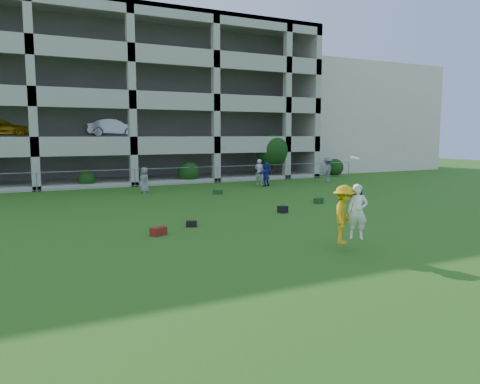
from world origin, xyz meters
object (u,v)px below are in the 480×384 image
stucco_building (331,120)px  parking_garage (106,103)px  crate_d (283,209)px  bystander_e (259,172)px  bystander_c (144,180)px  bystander_f (327,170)px  frisbee_contest (347,214)px  bystander_d (266,174)px

stucco_building → parking_garage: (-23.02, -0.30, 1.01)m
stucco_building → crate_d: stucco_building is taller
bystander_e → crate_d: bystander_e is taller
bystander_c → bystander_e: size_ratio=0.86×
bystander_e → crate_d: 11.69m
bystander_f → crate_d: size_ratio=5.23×
bystander_f → crate_d: 13.85m
bystander_f → crate_d: bearing=12.1°
stucco_building → bystander_f: bearing=-128.4°
bystander_e → bystander_f: 5.15m
stucco_building → crate_d: size_ratio=45.71×
stucco_building → bystander_c: bearing=-151.5°
bystander_e → bystander_f: bystander_f is taller
stucco_building → crate_d: 30.28m
stucco_building → frisbee_contest: (-21.79, -29.01, -3.89)m
bystander_d → frisbee_contest: size_ratio=0.63×
bystander_e → bystander_f: size_ratio=0.97×
crate_d → parking_garage: 23.05m
stucco_building → parking_garage: size_ratio=0.53×
crate_d → frisbee_contest: (-1.96, -6.65, 0.96)m
bystander_c → frisbee_contest: frisbee_contest is taller
frisbee_contest → stucco_building: bearing=53.1°
bystander_f → parking_garage: 18.64m
bystander_d → parking_garage: (-7.90, 12.39, 5.20)m
bystander_c → bystander_d: (8.26, 0.02, 0.05)m
stucco_building → bystander_e: 19.53m
crate_d → frisbee_contest: 7.00m
bystander_c → bystander_f: bystander_f is taller
bystander_c → crate_d: size_ratio=4.36×
bystander_c → bystander_e: 8.36m
stucco_building → crate_d: (-19.83, -22.36, -4.85)m
bystander_c → crate_d: (3.55, -9.65, -0.61)m
bystander_c → parking_garage: size_ratio=0.05×
stucco_building → bystander_c: size_ratio=10.49×
bystander_d → bystander_f: size_ratio=0.88×
bystander_e → crate_d: bearing=120.5°
stucco_building → bystander_e: size_ratio=8.99×
stucco_building → parking_garage: bearing=-179.3°
bystander_d → bystander_f: (5.11, 0.06, 0.11)m
stucco_building → bystander_d: size_ratio=9.88×
bystander_d → crate_d: 10.77m
bystander_f → parking_garage: parking_garage is taller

